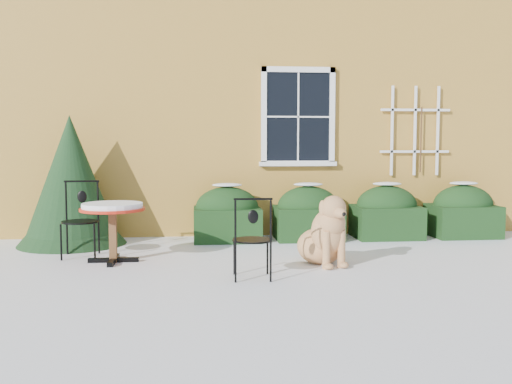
{
  "coord_description": "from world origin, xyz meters",
  "views": [
    {
      "loc": [
        -0.76,
        -6.4,
        1.53
      ],
      "look_at": [
        0.0,
        1.0,
        0.9
      ],
      "focal_mm": 40.0,
      "sensor_mm": 36.0,
      "label": 1
    }
  ],
  "objects": [
    {
      "name": "hedge_row",
      "position": [
        1.65,
        2.55,
        0.4
      ],
      "size": [
        4.95,
        0.8,
        0.91
      ],
      "color": "black",
      "rests_on": "ground"
    },
    {
      "name": "patio_chair_far",
      "position": [
        -2.35,
        1.47,
        0.51
      ],
      "size": [
        0.49,
        0.49,
        1.03
      ],
      "rotation": [
        0.0,
        0.0,
        0.04
      ],
      "color": "black",
      "rests_on": "ground"
    },
    {
      "name": "evergreen_shrub",
      "position": [
        -2.67,
        2.45,
        0.79
      ],
      "size": [
        1.62,
        1.62,
        1.96
      ],
      "rotation": [
        0.0,
        0.0,
        -0.29
      ],
      "color": "black",
      "rests_on": "ground"
    },
    {
      "name": "dog",
      "position": [
        0.84,
        0.6,
        0.37
      ],
      "size": [
        0.73,
        1.03,
        0.92
      ],
      "rotation": [
        0.0,
        0.0,
        0.28
      ],
      "color": "tan",
      "rests_on": "ground"
    },
    {
      "name": "patio_chair_near",
      "position": [
        -0.15,
        -0.07,
        0.47
      ],
      "size": [
        0.45,
        0.45,
        0.94
      ],
      "rotation": [
        0.0,
        0.0,
        3.11
      ],
      "color": "black",
      "rests_on": "ground"
    },
    {
      "name": "ground",
      "position": [
        0.0,
        0.0,
        0.0
      ],
      "size": [
        80.0,
        80.0,
        0.0
      ],
      "primitive_type": "plane",
      "color": "white",
      "rests_on": "ground"
    },
    {
      "name": "bistro_table",
      "position": [
        -1.86,
        1.03,
        0.64
      ],
      "size": [
        0.83,
        0.83,
        0.77
      ],
      "rotation": [
        0.0,
        0.0,
        -0.37
      ],
      "color": "black",
      "rests_on": "ground"
    },
    {
      "name": "house",
      "position": [
        0.0,
        7.0,
        3.22
      ],
      "size": [
        12.4,
        8.4,
        6.4
      ],
      "color": "gold",
      "rests_on": "ground"
    }
  ]
}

